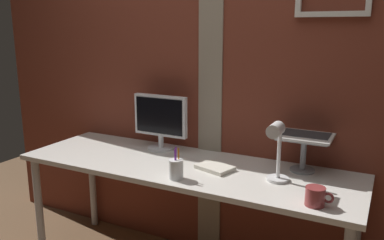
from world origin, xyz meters
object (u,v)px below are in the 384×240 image
at_px(laptop, 308,125).
at_px(monitor, 160,119).
at_px(pen_cup, 176,169).
at_px(desk_lamp, 277,146).
at_px(coffee_mug, 316,196).

bearing_deg(laptop, monitor, -175.67).
relative_size(laptop, pen_cup, 1.73).
bearing_deg(desk_lamp, monitor, 163.17).
relative_size(pen_cup, coffee_mug, 1.40).
bearing_deg(pen_cup, coffee_mug, -0.01).
relative_size(monitor, laptop, 1.24).
distance_m(desk_lamp, pen_cup, 0.54).
bearing_deg(coffee_mug, desk_lamp, 144.05).
xyz_separation_m(monitor, desk_lamp, (0.85, -0.26, 0.00)).
xyz_separation_m(laptop, desk_lamp, (-0.09, -0.33, -0.05)).
bearing_deg(coffee_mug, laptop, 106.62).
height_order(laptop, coffee_mug, laptop).
bearing_deg(desk_lamp, coffee_mug, -35.95).
distance_m(laptop, pen_cup, 0.79).
xyz_separation_m(desk_lamp, pen_cup, (-0.50, -0.17, -0.15)).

